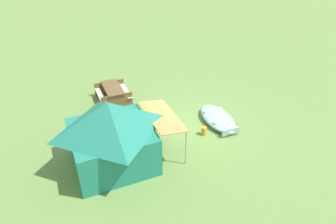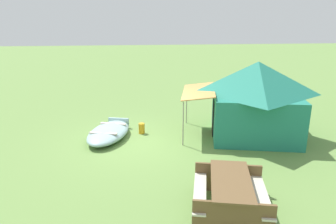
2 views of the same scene
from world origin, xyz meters
name	(u,v)px [view 2 (image 2 of 2)]	position (x,y,z in m)	size (l,w,h in m)	color
ground_plane	(143,142)	(0.00, 0.00, 0.00)	(80.00, 80.00, 0.00)	olive
beached_rowboat	(109,132)	(-0.46, -1.16, 0.21)	(2.63, 1.82, 0.40)	#94B6B8
canvas_cabin_tent	(255,98)	(-0.12, 3.79, 1.34)	(3.45, 4.42, 2.57)	#227C69
picnic_table	(230,191)	(4.08, 1.66, 0.47)	(2.06, 1.88, 0.74)	brown
cooler_box	(224,126)	(-0.71, 2.93, 0.19)	(0.56, 0.33, 0.39)	#316EB3
fuel_can	(142,128)	(-0.78, -0.03, 0.18)	(0.22, 0.22, 0.37)	gold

